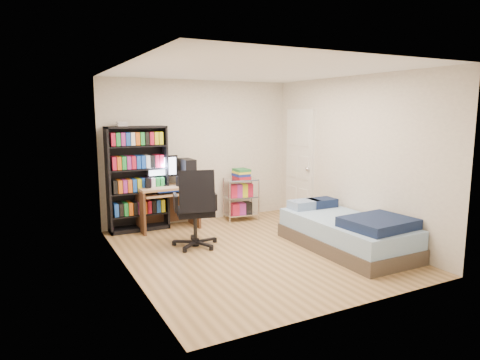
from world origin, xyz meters
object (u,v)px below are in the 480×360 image
media_shelf (137,178)px  office_chair (196,222)px  computer_desk (172,189)px  bed (347,232)px

media_shelf → office_chair: (0.51, -1.28, -0.52)m
media_shelf → computer_desk: (0.56, -0.09, -0.22)m
media_shelf → office_chair: size_ratio=1.55×
computer_desk → bed: (1.83, -2.29, -0.41)m
computer_desk → bed: size_ratio=0.61×
computer_desk → office_chair: computer_desk is taller
media_shelf → bed: 3.43m
media_shelf → bed: size_ratio=0.89×
office_chair → bed: size_ratio=0.57×
media_shelf → computer_desk: 0.61m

